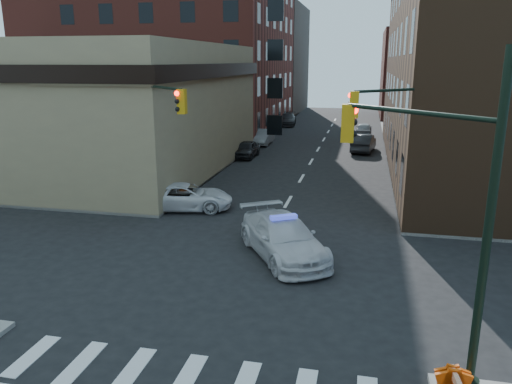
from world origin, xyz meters
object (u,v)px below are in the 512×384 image
at_px(pedestrian_a, 156,195).
at_px(barrel_road, 283,234).
at_px(barrel_bank, 184,198).
at_px(pedestrian_b, 98,183).
at_px(parked_car_enear, 364,143).
at_px(parked_car_wfar, 263,137).
at_px(barricade_nw_a, 132,193).
at_px(police_car, 283,237).
at_px(parked_car_wnear, 246,149).
at_px(pickup, 186,197).

xyz_separation_m(pedestrian_a, barrel_road, (7.33, -3.43, -0.41)).
height_order(barrel_road, barrel_bank, barrel_road).
relative_size(pedestrian_b, barrel_road, 1.75).
xyz_separation_m(parked_car_enear, pedestrian_b, (-14.67, -19.76, 0.33)).
bearing_deg(parked_car_wfar, barrel_bank, -89.02).
relative_size(parked_car_wfar, barricade_nw_a, 3.60).
bearing_deg(barricade_nw_a, police_car, -29.00).
bearing_deg(barrel_road, barricade_nw_a, 152.69).
xyz_separation_m(parked_car_wnear, barrel_road, (6.33, -19.74, -0.14)).
bearing_deg(parked_car_wfar, parked_car_wnear, -89.12).
xyz_separation_m(pickup, pedestrian_a, (-1.28, -0.93, 0.26)).
bearing_deg(barrel_bank, pickup, -56.80).
bearing_deg(police_car, parked_car_wnear, 75.83).
distance_m(police_car, barrel_road, 1.26).
height_order(parked_car_enear, barrel_bank, parked_car_enear).
xyz_separation_m(pickup, parked_car_wfar, (-0.28, 22.25, 0.01)).
bearing_deg(parked_car_wfar, pedestrian_b, -102.38).
height_order(pickup, pedestrian_a, pedestrian_a).
bearing_deg(barricade_nw_a, parked_car_wnear, 81.11).
distance_m(pickup, pedestrian_b, 5.46).
xyz_separation_m(pedestrian_a, pedestrian_b, (-4.15, 1.32, 0.15)).
relative_size(parked_car_wnear, parked_car_enear, 0.85).
distance_m(barrel_bank, barricade_nw_a, 3.21).
xyz_separation_m(police_car, parked_car_enear, (2.97, 25.71, -0.05)).
bearing_deg(pedestrian_b, barrel_bank, -15.32).
bearing_deg(pickup, parked_car_wfar, -11.79).
bearing_deg(parked_car_wfar, pedestrian_a, -91.59).
bearing_deg(parked_car_enear, barrel_bank, 71.71).
height_order(pedestrian_a, barricade_nw_a, pedestrian_a).
height_order(pedestrian_a, barrel_road, pedestrian_a).
relative_size(parked_car_enear, pedestrian_b, 2.48).
bearing_deg(parked_car_wnear, pedestrian_b, -107.36).
distance_m(pedestrian_a, barrel_road, 8.11).
height_order(pedestrian_a, pedestrian_b, pedestrian_b).
xyz_separation_m(police_car, parked_car_wnear, (-6.56, 20.95, -0.15)).
distance_m(parked_car_enear, barrel_road, 24.72).
bearing_deg(barricade_nw_a, parked_car_enear, 60.24).
distance_m(pedestrian_a, barricade_nw_a, 2.65).
height_order(pickup, barricade_nw_a, pickup).
relative_size(parked_car_wfar, pedestrian_b, 2.25).
bearing_deg(pickup, parked_car_wnear, -11.47).
height_order(pedestrian_b, barricade_nw_a, pedestrian_b).
xyz_separation_m(barrel_bank, barricade_nw_a, (-3.20, 0.17, 0.11)).
bearing_deg(police_car, parked_car_enear, 51.87).
xyz_separation_m(pedestrian_b, barrel_road, (11.48, -4.75, -0.56)).
relative_size(police_car, parked_car_wnear, 1.42).
height_order(police_car, parked_car_wfar, police_car).
bearing_deg(parked_car_enear, barrel_road, 89.91).
bearing_deg(barrel_bank, parked_car_wnear, 90.15).
bearing_deg(pedestrian_b, parked_car_wfar, 61.66).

